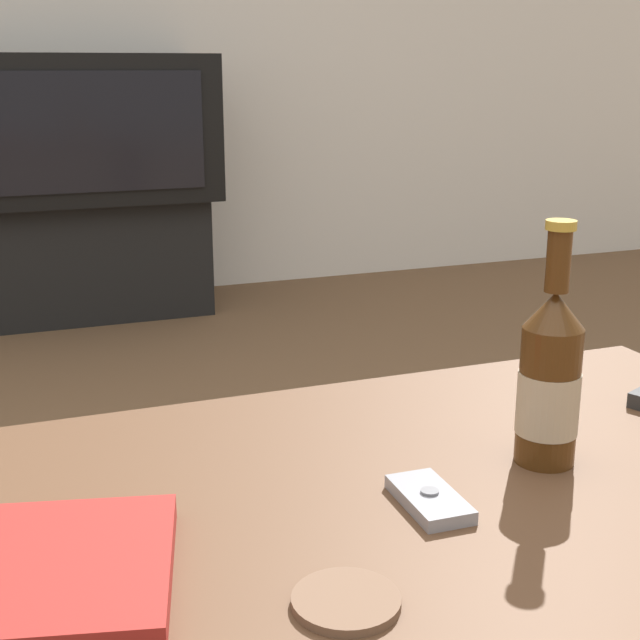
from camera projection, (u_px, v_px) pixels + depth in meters
coffee_table at (384, 591)px, 0.87m from camera, size 1.19×0.79×0.50m
tv_stand at (97, 256)px, 3.42m from camera, size 0.81×0.41×0.45m
television at (88, 127)px, 3.28m from camera, size 0.89×0.55×0.52m
beer_bottle at (550, 380)px, 0.97m from camera, size 0.07×0.07×0.27m
cell_phone at (429, 499)px, 0.89m from camera, size 0.06×0.11×0.02m
coaster at (346, 601)px, 0.73m from camera, size 0.09×0.09×0.01m
table_book at (72, 571)px, 0.76m from camera, size 0.22×0.25×0.02m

